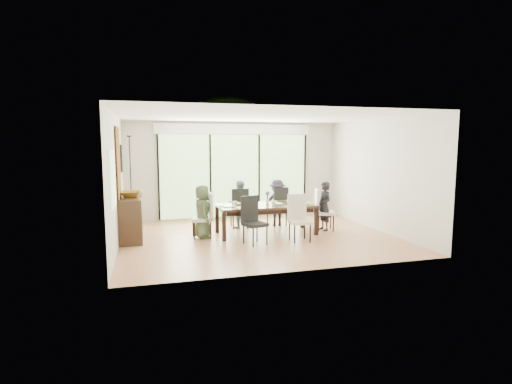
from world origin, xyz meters
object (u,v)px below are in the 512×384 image
object	(u,v)px
table_top	(266,206)
cup_b	(274,203)
sideboard	(132,217)
bowl	(131,194)
person_far_right	(277,203)
chair_near_right	(300,218)
chair_far_left	(239,208)
vase	(267,202)
person_right_end	(324,206)
chair_right_end	(325,210)
laptop	(231,206)
cup_c	(297,201)
person_left_end	(202,212)
cup_a	(235,203)
chair_far_right	(277,206)
chair_left_end	(202,216)
chair_near_left	(255,220)
person_far_left	(239,204)

from	to	relation	value
table_top	cup_b	world-z (taller)	cup_b
sideboard	bowl	size ratio (longest dim) A/B	3.36
person_far_right	bowl	world-z (taller)	person_far_right
chair_near_right	cup_b	world-z (taller)	chair_near_right
chair_far_left	bowl	bearing A→B (deg)	14.19
vase	cup_b	bearing A→B (deg)	-56.31
person_right_end	person_far_right	world-z (taller)	same
chair_right_end	chair_far_left	distance (m)	2.13
laptop	cup_c	bearing A→B (deg)	-16.66
person_left_end	person_right_end	xyz separation A→B (m)	(2.96, 0.00, 0.00)
vase	cup_a	bearing A→B (deg)	172.41
bowl	vase	bearing A→B (deg)	-5.71
chair_far_right	cup_c	bearing A→B (deg)	96.50
table_top	sideboard	distance (m)	3.05
person_left_end	cup_a	size ratio (longest dim) A/B	10.40
chair_left_end	bowl	size ratio (longest dim) A/B	2.04
chair_near_left	chair_right_end	bearing A→B (deg)	3.13
table_top	cup_c	distance (m)	0.81
person_far_right	bowl	xyz separation A→B (m)	(-3.56, -0.47, 0.41)
person_far_left	cup_a	world-z (taller)	person_far_left
cup_b	table_top	bearing A→B (deg)	146.31
person_left_end	sideboard	world-z (taller)	person_left_end
chair_right_end	person_left_end	bearing A→B (deg)	105.87
chair_far_left	person_left_end	bearing A→B (deg)	42.80
cup_c	chair_far_left	bearing A→B (deg)	149.04
chair_left_end	laptop	size ratio (longest dim) A/B	3.33
vase	laptop	world-z (taller)	vase
sideboard	bowl	distance (m)	0.54
person_far_left	cup_c	distance (m)	1.45
chair_far_left	sideboard	distance (m)	2.59
person_right_end	cup_b	distance (m)	1.34
chair_near_right	cup_b	distance (m)	0.88
chair_far_left	cup_a	distance (m)	0.78
cup_a	sideboard	distance (m)	2.35
chair_near_left	chair_near_right	bearing A→B (deg)	-20.38
chair_right_end	cup_b	size ratio (longest dim) A/B	11.00
cup_a	person_left_end	bearing A→B (deg)	-169.11
person_far_left	person_far_right	xyz separation A→B (m)	(1.00, 0.00, 0.00)
chair_near_left	person_right_end	bearing A→B (deg)	3.34
person_far_left	cup_b	bearing A→B (deg)	122.23
laptop	person_far_right	bearing A→B (deg)	10.03
table_top	person_far_right	world-z (taller)	person_far_right
table_top	person_left_end	size ratio (longest dim) A/B	1.86
bowl	table_top	bearing A→B (deg)	-6.75
laptop	chair_near_left	bearing A→B (deg)	-89.12
chair_left_end	chair_near_right	size ratio (longest dim) A/B	1.00
chair_far_right	person_right_end	world-z (taller)	person_right_end
chair_right_end	sideboard	distance (m)	4.53
chair_left_end	bowl	world-z (taller)	bowl
chair_far_right	vase	world-z (taller)	chair_far_right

